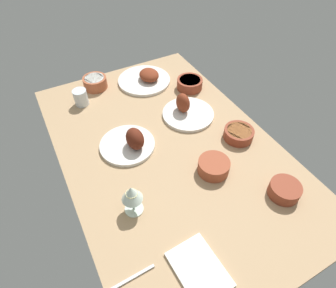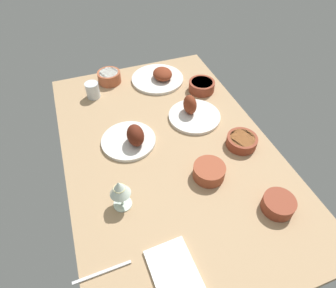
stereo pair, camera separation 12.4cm
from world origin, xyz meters
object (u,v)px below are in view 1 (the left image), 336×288
at_px(bowl_cream, 95,82).
at_px(wine_glass, 132,194).
at_px(plate_near_viewer, 146,78).
at_px(spoon_loose, 127,281).
at_px(plate_far_side, 186,110).
at_px(folded_napkin, 199,269).
at_px(bowl_pasta, 214,166).
at_px(bowl_soup, 239,133).
at_px(water_tumbler, 81,97).
at_px(plate_center_main, 131,142).
at_px(bowl_onions, 285,190).
at_px(bowl_potatoes, 190,83).

distance_m(bowl_cream, wine_glass, 0.82).
bearing_deg(plate_near_viewer, spoon_loose, 151.69).
height_order(plate_far_side, folded_napkin, plate_far_side).
bearing_deg(bowl_pasta, plate_far_side, -13.29).
bearing_deg(bowl_soup, bowl_pasta, 116.67).
bearing_deg(water_tumbler, spoon_loose, 171.94).
xyz_separation_m(plate_center_main, bowl_onions, (-0.50, -0.42, -0.00)).
distance_m(bowl_potatoes, bowl_cream, 0.52).
relative_size(bowl_pasta, spoon_loose, 0.69).
relative_size(plate_center_main, water_tumbler, 2.92).
distance_m(plate_center_main, wine_glass, 0.32).
bearing_deg(bowl_soup, bowl_onions, 173.35).
bearing_deg(folded_napkin, plate_far_side, -27.73).
height_order(water_tumbler, folded_napkin, water_tumbler).
height_order(bowl_potatoes, folded_napkin, bowl_potatoes).
bearing_deg(folded_napkin, bowl_cream, -1.39).
distance_m(plate_center_main, bowl_soup, 0.49).
relative_size(plate_far_side, spoon_loose, 1.37).
bearing_deg(folded_napkin, bowl_potatoes, -29.51).
bearing_deg(bowl_onions, water_tumbler, 29.90).
bearing_deg(spoon_loose, folded_napkin, -21.05).
distance_m(plate_far_side, spoon_loose, 0.81).
relative_size(bowl_pasta, wine_glass, 0.92).
distance_m(plate_far_side, plate_near_viewer, 0.36).
bearing_deg(bowl_cream, bowl_onions, -157.88).
bearing_deg(plate_center_main, bowl_onions, -140.31).
height_order(plate_near_viewer, bowl_onions, plate_near_viewer).
bearing_deg(plate_far_side, bowl_pasta, 166.71).
xyz_separation_m(plate_far_side, wine_glass, (-0.37, 0.44, 0.07)).
height_order(bowl_pasta, spoon_loose, bowl_pasta).
bearing_deg(wine_glass, bowl_pasta, -88.16).
distance_m(plate_near_viewer, bowl_onions, 0.94).
bearing_deg(bowl_potatoes, bowl_pasta, 158.30).
xyz_separation_m(wine_glass, water_tumbler, (0.70, -0.01, -0.06)).
distance_m(folded_napkin, spoon_loose, 0.23).
bearing_deg(bowl_onions, spoon_loose, 90.88).
distance_m(plate_near_viewer, bowl_pasta, 0.71).
bearing_deg(wine_glass, bowl_soup, -78.35).
relative_size(bowl_soup, wine_glass, 0.96).
height_order(wine_glass, spoon_loose, wine_glass).
bearing_deg(bowl_potatoes, plate_far_side, 144.55).
distance_m(plate_center_main, plate_near_viewer, 0.51).
height_order(bowl_pasta, water_tumbler, water_tumbler).
xyz_separation_m(plate_near_viewer, wine_glass, (-0.72, 0.39, 0.08)).
relative_size(bowl_soup, spoon_loose, 0.72).
relative_size(water_tumbler, spoon_loose, 0.45).
relative_size(plate_center_main, folded_napkin, 1.25).
bearing_deg(bowl_cream, wine_glass, 171.49).
relative_size(bowl_onions, water_tumbler, 1.41).
bearing_deg(wine_glass, water_tumbler, -0.90).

